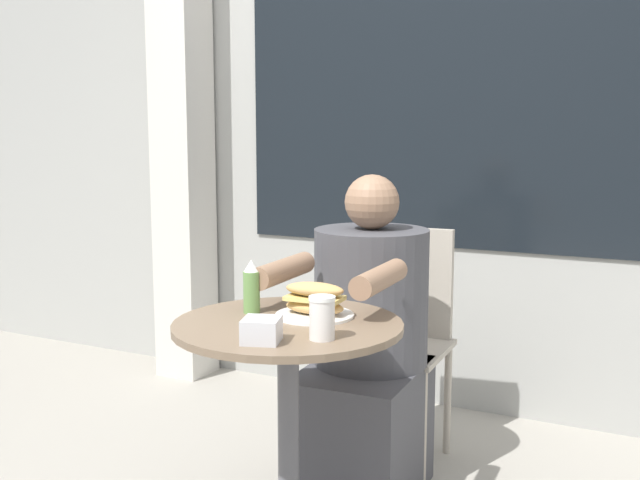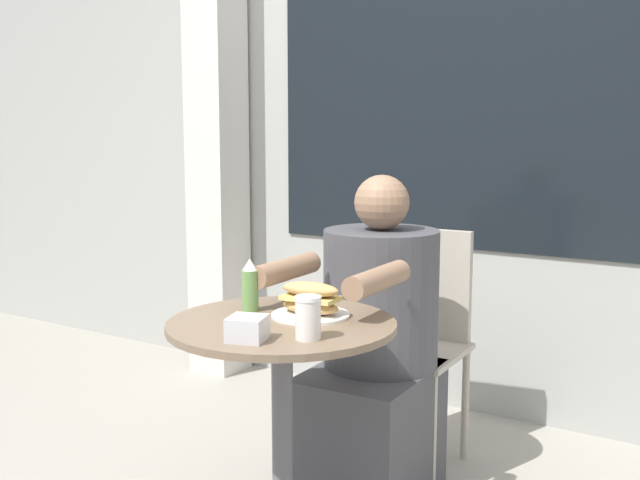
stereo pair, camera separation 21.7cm
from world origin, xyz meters
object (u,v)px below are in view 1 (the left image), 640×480
(cafe_table, at_px, (288,392))
(sandwich_on_plate, at_px, (315,302))
(condiment_bottle, at_px, (252,287))
(drink_cup, at_px, (322,318))
(seated_diner, at_px, (366,362))
(diner_chair, at_px, (402,321))

(cafe_table, bearing_deg, sandwich_on_plate, 66.92)
(cafe_table, relative_size, condiment_bottle, 4.70)
(cafe_table, distance_m, drink_cup, 0.32)
(seated_diner, xyz_separation_m, drink_cup, (0.15, -0.62, 0.31))
(condiment_bottle, bearing_deg, sandwich_on_plate, 12.62)
(cafe_table, bearing_deg, drink_cup, -34.79)
(seated_diner, bearing_deg, sandwich_on_plate, 91.00)
(condiment_bottle, bearing_deg, seated_diner, 71.45)
(seated_diner, bearing_deg, drink_cup, 100.88)
(diner_chair, bearing_deg, condiment_bottle, 77.32)
(cafe_table, distance_m, sandwich_on_plate, 0.26)
(cafe_table, xyz_separation_m, drink_cup, (0.16, -0.11, 0.25))
(diner_chair, distance_m, sandwich_on_plate, 0.82)
(cafe_table, height_order, drink_cup, drink_cup)
(seated_diner, relative_size, condiment_bottle, 7.13)
(seated_diner, bearing_deg, cafe_table, 86.31)
(sandwich_on_plate, bearing_deg, condiment_bottle, -167.38)
(cafe_table, bearing_deg, diner_chair, 89.48)
(cafe_table, height_order, condiment_bottle, condiment_bottle)
(diner_chair, xyz_separation_m, sandwich_on_plate, (0.03, -0.78, 0.24))
(seated_diner, xyz_separation_m, sandwich_on_plate, (0.02, -0.43, 0.30))
(diner_chair, xyz_separation_m, seated_diner, (0.01, -0.35, -0.06))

